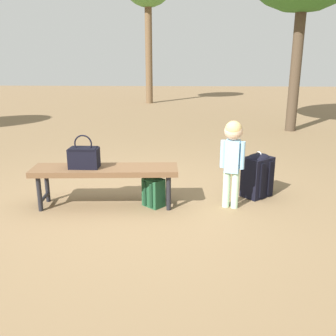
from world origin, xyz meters
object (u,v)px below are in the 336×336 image
park_bench (105,172)px  child_standing (233,151)px  backpack_small (154,190)px  handbag (84,157)px  backpack_large (257,174)px

park_bench → child_standing: bearing=0.6°
park_bench → backpack_small: size_ratio=4.38×
park_bench → child_standing: child_standing is taller
handbag → backpack_small: handbag is taller
park_bench → handbag: 0.29m
park_bench → backpack_large: size_ratio=2.91×
backpack_large → backpack_small: bearing=-162.6°
backpack_small → child_standing: bearing=0.1°
handbag → backpack_large: size_ratio=0.66×
handbag → backpack_small: (0.75, 0.04, -0.39)m
child_standing → handbag: bearing=-178.6°
backpack_large → backpack_small: backpack_large is taller
park_bench → child_standing: size_ratio=1.66×
backpack_large → park_bench: bearing=-167.4°
park_bench → handbag: (-0.22, -0.03, 0.18)m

